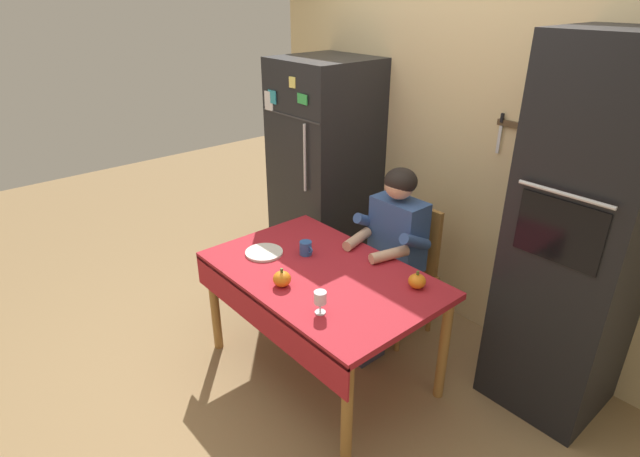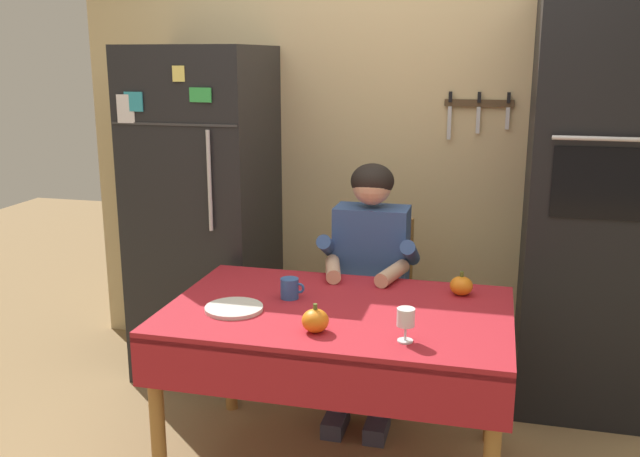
% 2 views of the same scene
% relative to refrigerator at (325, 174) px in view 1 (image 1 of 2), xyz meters
% --- Properties ---
extents(ground_plane, '(10.00, 10.00, 0.00)m').
position_rel_refrigerator_xyz_m(ground_plane, '(0.95, -0.96, -0.90)').
color(ground_plane, '#93754C').
rests_on(ground_plane, ground).
extents(back_wall_assembly, '(3.70, 0.13, 2.60)m').
position_rel_refrigerator_xyz_m(back_wall_assembly, '(1.00, 0.39, 0.40)').
color(back_wall_assembly, '#D1B784').
rests_on(back_wall_assembly, ground).
extents(refrigerator, '(0.68, 0.71, 1.80)m').
position_rel_refrigerator_xyz_m(refrigerator, '(0.00, 0.00, 0.00)').
color(refrigerator, black).
rests_on(refrigerator, ground).
extents(wall_oven, '(0.60, 0.64, 2.10)m').
position_rel_refrigerator_xyz_m(wall_oven, '(2.00, 0.04, 0.15)').
color(wall_oven, black).
rests_on(wall_oven, ground).
extents(dining_table, '(1.40, 0.90, 0.74)m').
position_rel_refrigerator_xyz_m(dining_table, '(0.95, -0.88, -0.24)').
color(dining_table, '#9E6B33').
rests_on(dining_table, ground).
extents(chair_behind_person, '(0.40, 0.40, 0.93)m').
position_rel_refrigerator_xyz_m(chair_behind_person, '(0.97, -0.09, -0.39)').
color(chair_behind_person, '#9E6B33').
rests_on(chair_behind_person, ground).
extents(seated_person, '(0.47, 0.55, 1.25)m').
position_rel_refrigerator_xyz_m(seated_person, '(0.97, -0.28, -0.16)').
color(seated_person, '#38384C').
rests_on(seated_person, ground).
extents(coffee_mug, '(0.11, 0.08, 0.09)m').
position_rel_refrigerator_xyz_m(coffee_mug, '(0.72, -0.80, -0.12)').
color(coffee_mug, '#2D569E').
rests_on(coffee_mug, dining_table).
extents(wine_glass, '(0.07, 0.07, 0.13)m').
position_rel_refrigerator_xyz_m(wine_glass, '(1.26, -1.14, -0.07)').
color(wine_glass, white).
rests_on(wine_glass, dining_table).
extents(pumpkin_large, '(0.10, 0.10, 0.11)m').
position_rel_refrigerator_xyz_m(pumpkin_large, '(0.92, -1.13, -0.12)').
color(pumpkin_large, orange).
rests_on(pumpkin_large, dining_table).
extents(pumpkin_medium, '(0.10, 0.10, 0.10)m').
position_rel_refrigerator_xyz_m(pumpkin_medium, '(1.43, -0.57, -0.12)').
color(pumpkin_medium, orange).
rests_on(pumpkin_medium, dining_table).
extents(serving_tray, '(0.24, 0.24, 0.02)m').
position_rel_refrigerator_xyz_m(serving_tray, '(0.54, -0.99, -0.15)').
color(serving_tray, silver).
rests_on(serving_tray, dining_table).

